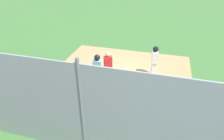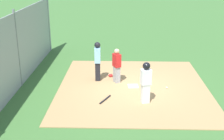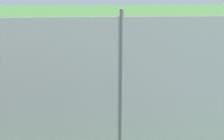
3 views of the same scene
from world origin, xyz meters
name	(u,v)px [view 1 (image 1 of 3)]	position (x,y,z in m)	size (l,w,h in m)	color
ground_plane	(121,75)	(0.00, 0.00, 0.00)	(140.00, 140.00, 0.00)	#3D6B33
dirt_infield	(121,75)	(0.00, 0.00, 0.01)	(7.20, 6.40, 0.03)	#A88456
home_plate	(121,74)	(0.00, 0.00, 0.04)	(0.44, 0.44, 0.02)	white
catcher	(108,66)	(-0.49, -0.72, 0.83)	(0.46, 0.41, 1.55)	#9E9EA3
umpire	(98,72)	(-0.71, -1.59, 0.98)	(0.39, 0.28, 1.79)	black
runner	(154,59)	(1.62, 0.41, 0.96)	(0.34, 0.43, 1.63)	silver
baseball_bat	(146,91)	(1.46, -1.14, 0.06)	(0.06, 0.06, 0.84)	black
catcher_mask	(93,81)	(-1.17, -1.02, 0.09)	(0.24, 0.20, 0.12)	red
baseball	(130,62)	(0.20, 1.44, 0.07)	(0.07, 0.07, 0.07)	white
backstop_fence	(82,113)	(0.00, -4.93, 1.60)	(12.00, 0.10, 3.35)	#93999E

